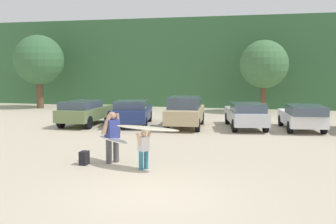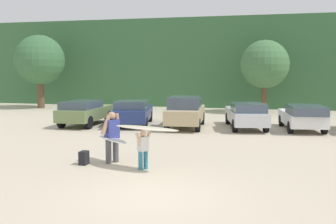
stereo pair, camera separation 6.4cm
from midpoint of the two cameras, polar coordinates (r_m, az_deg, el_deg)
name	(u,v)px [view 1 (the left image)]	position (r m, az deg, el deg)	size (l,w,h in m)	color
ground_plane	(152,196)	(10.27, -2.39, -11.77)	(120.00, 120.00, 0.00)	beige
hillside_ridge	(239,63)	(38.38, 9.91, 6.75)	(108.00, 12.00, 7.25)	#38663D
tree_right	(39,60)	(33.83, -17.79, 6.95)	(3.91, 3.91, 5.80)	brown
tree_left	(264,65)	(29.55, 13.29, 6.52)	(3.42, 3.42, 5.17)	brown
parked_car_olive_green	(84,112)	(23.00, -11.76, 0.05)	(1.87, 4.22, 1.40)	#6B7F4C
parked_car_navy	(132,112)	(22.70, -5.13, -0.01)	(2.71, 4.70, 1.39)	navy
parked_car_tan	(185,112)	(21.59, 2.33, 0.02)	(2.10, 4.30, 1.68)	tan
parked_car_silver	(246,115)	(21.77, 10.83, -0.35)	(2.63, 4.77, 1.39)	silver
parked_car_white	(302,116)	(21.75, 18.31, -0.58)	(2.30, 4.26, 1.35)	white
person_adult	(112,134)	(13.69, -7.99, -3.09)	(0.54, 0.73, 1.73)	#4C4C51
person_child	(144,148)	(12.73, -3.61, -5.03)	(0.40, 0.56, 1.23)	teal
surfboard_white	(113,139)	(13.55, -7.94, -3.80)	(1.75, 1.75, 0.13)	white
surfboard_cream	(147,128)	(12.55, -3.16, -2.27)	(2.40, 1.31, 0.08)	beige
backpack_dropped	(84,158)	(13.70, -11.84, -6.35)	(0.24, 0.34, 0.45)	black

